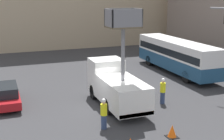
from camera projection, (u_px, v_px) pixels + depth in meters
The scene contains 7 objects.
ground_plane at pixel (106, 108), 20.89m from camera, with size 120.00×120.00×0.00m, color #333335.
utility_truck at pixel (116, 84), 21.01m from camera, with size 2.27×6.31×6.61m.
city_bus at pixel (176, 54), 29.92m from camera, with size 2.44×11.26×3.10m.
road_worker_near_truck at pixel (104, 114), 17.57m from camera, with size 0.38×0.38×1.82m.
road_worker_directing at pixel (163, 91), 21.60m from camera, with size 0.38×0.38×1.84m.
traffic_cone_near_truck at pixel (172, 131), 16.67m from camera, with size 0.61×0.61×0.70m.
parked_car_curbside at pixel (6, 95), 21.37m from camera, with size 1.72×4.57×1.46m.
Camera 1 is at (-6.55, -18.53, 7.56)m, focal length 50.00 mm.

